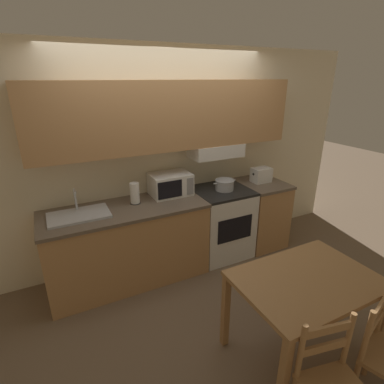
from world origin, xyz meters
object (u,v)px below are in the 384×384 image
at_px(cooking_pot, 225,184).
at_px(stove_range, 220,222).
at_px(microwave, 170,184).
at_px(sink_basin, 79,215).
at_px(dining_table, 306,289).
at_px(paper_towel_roll, 135,193).
at_px(toaster, 261,175).

bearing_deg(cooking_pot, stove_range, 146.01).
bearing_deg(microwave, sink_basin, -172.05).
height_order(microwave, dining_table, microwave).
bearing_deg(dining_table, paper_towel_roll, 116.50).
relative_size(cooking_pot, paper_towel_roll, 1.33).
relative_size(cooking_pot, microwave, 0.68).
xyz_separation_m(stove_range, dining_table, (-0.23, -1.64, 0.20)).
distance_m(toaster, dining_table, 1.90).
bearing_deg(toaster, paper_towel_roll, 178.55).
relative_size(stove_range, dining_table, 0.81).
xyz_separation_m(cooking_pot, toaster, (0.60, 0.04, 0.03)).
height_order(toaster, paper_towel_roll, paper_towel_roll).
bearing_deg(stove_range, sink_basin, -179.84).
xyz_separation_m(toaster, dining_table, (-0.86, -1.66, -0.34)).
bearing_deg(dining_table, microwave, 102.45).
height_order(microwave, toaster, microwave).
bearing_deg(cooking_pot, toaster, 4.08).
xyz_separation_m(microwave, toaster, (1.25, -0.12, -0.03)).
xyz_separation_m(stove_range, paper_towel_roll, (-1.08, 0.07, 0.56)).
bearing_deg(toaster, microwave, 174.54).
distance_m(paper_towel_roll, dining_table, 1.94).
relative_size(toaster, paper_towel_roll, 1.09).
bearing_deg(paper_towel_roll, microwave, 9.52).
relative_size(sink_basin, dining_table, 0.54).
distance_m(stove_range, toaster, 0.83).
height_order(stove_range, paper_towel_roll, paper_towel_roll).
bearing_deg(sink_basin, dining_table, -48.27).
bearing_deg(toaster, stove_range, -177.85).
height_order(paper_towel_roll, dining_table, paper_towel_roll).
distance_m(microwave, sink_basin, 1.08).
bearing_deg(sink_basin, toaster, 0.70).
height_order(stove_range, toaster, toaster).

